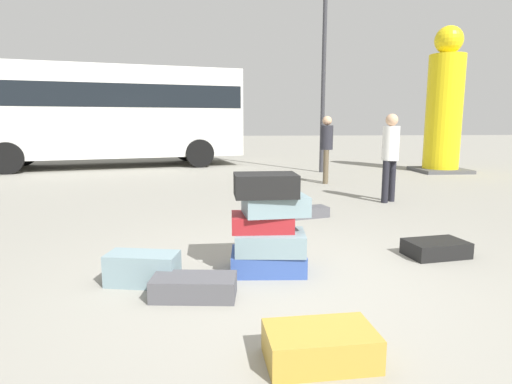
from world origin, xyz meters
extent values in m
plane|color=gray|center=(0.00, 0.00, 0.00)|extent=(80.00, 80.00, 0.00)
cube|color=#334F99|center=(-0.08, 0.40, 0.10)|extent=(0.76, 0.56, 0.20)
cube|color=gray|center=(-0.06, 0.37, 0.31)|extent=(0.72, 0.54, 0.20)
cube|color=maroon|center=(-0.14, 0.45, 0.49)|extent=(0.61, 0.44, 0.16)
cube|color=gray|center=(-0.01, 0.43, 0.67)|extent=(0.65, 0.48, 0.19)
cube|color=black|center=(-0.11, 0.37, 0.87)|extent=(0.60, 0.43, 0.22)
cube|color=#4C4C51|center=(0.83, 2.74, 0.08)|extent=(0.66, 0.44, 0.16)
cube|color=gray|center=(-1.26, 0.16, 0.15)|extent=(0.69, 0.42, 0.29)
cube|color=#4C4C51|center=(-0.78, -0.19, 0.09)|extent=(0.74, 0.42, 0.19)
cube|color=black|center=(1.83, 0.71, 0.09)|extent=(0.70, 0.50, 0.17)
cube|color=#B28C33|center=(0.05, -1.25, 0.11)|extent=(0.69, 0.44, 0.21)
cylinder|color=brown|center=(2.05, 6.46, 0.40)|extent=(0.12, 0.12, 0.81)
cylinder|color=brown|center=(1.99, 6.25, 0.40)|extent=(0.12, 0.12, 0.81)
cylinder|color=#26262D|center=(2.02, 6.35, 1.09)|extent=(0.30, 0.30, 0.57)
sphere|color=tan|center=(2.02, 6.35, 1.49)|extent=(0.22, 0.22, 0.22)
cylinder|color=black|center=(2.65, 3.92, 0.39)|extent=(0.12, 0.12, 0.77)
cylinder|color=black|center=(2.47, 3.80, 0.39)|extent=(0.12, 0.12, 0.77)
cylinder|color=white|center=(2.56, 3.86, 1.08)|extent=(0.30, 0.30, 0.62)
sphere|color=tan|center=(2.56, 3.86, 1.50)|extent=(0.22, 0.22, 0.22)
cylinder|color=yellow|center=(5.97, 8.35, 1.67)|extent=(1.00, 1.00, 3.34)
sphere|color=yellow|center=(5.97, 8.35, 3.73)|extent=(0.78, 0.78, 0.78)
cube|color=#4C4C4C|center=(5.97, 8.35, 0.05)|extent=(1.40, 1.40, 0.10)
cube|color=silver|center=(-4.10, 10.77, 1.75)|extent=(8.80, 4.46, 2.80)
cube|color=black|center=(-4.10, 10.77, 2.24)|extent=(8.64, 4.44, 0.70)
cylinder|color=black|center=(-1.74, 12.65, 0.45)|extent=(0.93, 0.46, 0.90)
cylinder|color=black|center=(-1.14, 10.22, 0.45)|extent=(0.93, 0.46, 0.90)
cylinder|color=black|center=(-7.07, 11.33, 0.45)|extent=(0.93, 0.46, 0.90)
cylinder|color=black|center=(-6.46, 8.90, 0.45)|extent=(0.93, 0.46, 0.90)
cylinder|color=#333338|center=(2.46, 8.58, 2.99)|extent=(0.12, 0.12, 5.98)
camera|label=1|loc=(-0.57, -3.65, 1.48)|focal=29.97mm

